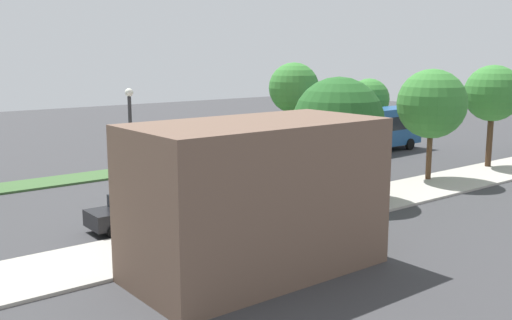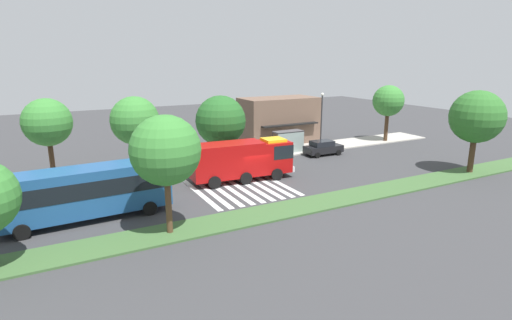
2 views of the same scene
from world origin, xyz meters
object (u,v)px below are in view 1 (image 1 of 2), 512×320
bench_near_shelter (278,204)px  median_tree_far_west (369,99)px  median_tree_west (294,88)px  parked_car_west (299,181)px  sidewalk_tree_center (432,104)px  parked_car_mid (135,211)px  sidewalk_tree_east (338,123)px  bench_west_of_shelter (321,195)px  street_lamp (131,152)px  transit_bus (370,128)px  bus_stop_shelter (214,191)px  fire_truck (271,150)px  sidewalk_tree_west (493,94)px

bench_near_shelter → median_tree_far_west: bearing=-148.0°
median_tree_west → parked_car_west: bearing=49.4°
sidewalk_tree_center → parked_car_mid: bearing=-6.2°
parked_car_mid → sidewalk_tree_east: (-11.60, 2.20, 3.61)m
bench_west_of_shelter → street_lamp: bearing=-3.6°
parked_car_mid → transit_bus: 27.03m
bus_stop_shelter → sidewalk_tree_east: size_ratio=0.50×
fire_truck → transit_bus: (-13.67, -3.33, 0.14)m
transit_bus → bench_near_shelter: transit_bus is taller
bench_west_of_shelter → transit_bus: bearing=-147.0°
bus_stop_shelter → bench_west_of_shelter: bus_stop_shelter is taller
parked_car_mid → transit_bus: transit_bus is taller
transit_bus → sidewalk_tree_center: (5.62, 9.95, 2.94)m
parked_car_west → parked_car_mid: 10.69m
fire_truck → parked_car_west: size_ratio=2.13×
fire_truck → sidewalk_tree_west: size_ratio=1.29×
fire_truck → bench_west_of_shelter: fire_truck is taller
sidewalk_tree_center → median_tree_far_west: bearing=-126.4°
bus_stop_shelter → sidewalk_tree_west: size_ratio=0.47×
parked_car_mid → bus_stop_shelter: (-2.96, 2.46, 1.02)m
parked_car_mid → transit_bus: (-25.86, -7.75, 1.30)m
street_lamp → sidewalk_tree_center: size_ratio=0.93×
bench_west_of_shelter → median_tree_west: bearing=-127.1°
fire_truck → parked_car_west: (1.50, 4.42, -1.11)m
transit_bus → sidewalk_tree_center: size_ratio=1.58×
bus_stop_shelter → median_tree_west: 24.20m
bench_west_of_shelter → sidewalk_tree_center: bearing=-178.4°
street_lamp → bench_west_of_shelter: bearing=176.4°
bus_stop_shelter → street_lamp: (3.94, -0.66, 2.18)m
parked_car_mid → sidewalk_tree_west: size_ratio=0.60×
sidewalk_tree_center → bench_near_shelter: bearing=1.3°
transit_bus → median_tree_west: median_tree_west is taller
fire_truck → median_tree_far_west: median_tree_far_west is taller
bench_west_of_shelter → sidewalk_tree_west: size_ratio=0.22×
sidewalk_tree_west → sidewalk_tree_center: sidewalk_tree_west is taller
fire_truck → sidewalk_tree_center: sidewalk_tree_center is taller
transit_bus → sidewalk_tree_center: 11.80m
parked_car_mid → median_tree_west: 25.38m
bench_west_of_shelter → street_lamp: (11.07, -0.69, 3.48)m
sidewalk_tree_east → fire_truck: bearing=-95.1°
transit_bus → median_tree_far_west: (-5.32, -4.90, 1.84)m
fire_truck → sidewalk_tree_center: bearing=144.3°
sidewalk_tree_west → median_tree_west: bearing=-68.1°
median_tree_west → bench_near_shelter: bearing=46.1°
sidewalk_tree_west → median_tree_west: median_tree_west is taller
fire_truck → bus_stop_shelter: (9.23, 6.88, -0.14)m
median_tree_far_west → median_tree_west: (9.66, -0.00, 1.41)m
street_lamp → bench_near_shelter: bearing=175.0°
parked_car_west → parked_car_mid: (10.69, 0.00, -0.06)m
parked_car_mid → bench_west_of_shelter: (-10.09, 2.49, -0.28)m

